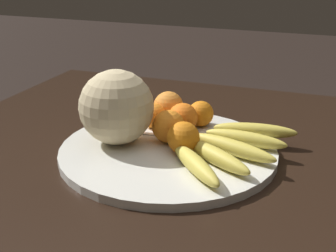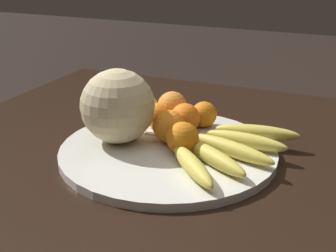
{
  "view_description": "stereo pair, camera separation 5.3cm",
  "coord_description": "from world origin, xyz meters",
  "views": [
    {
      "loc": [
        -0.29,
        0.83,
        1.21
      ],
      "look_at": [
        0.03,
        -0.03,
        0.84
      ],
      "focal_mm": 50.0,
      "sensor_mm": 36.0,
      "label": 1
    },
    {
      "loc": [
        -0.34,
        0.81,
        1.21
      ],
      "look_at": [
        0.03,
        -0.03,
        0.84
      ],
      "focal_mm": 50.0,
      "sensor_mm": 36.0,
      "label": 2
    }
  ],
  "objects": [
    {
      "name": "orange_back_right",
      "position": [
        0.0,
        -0.18,
        0.82
      ],
      "size": [
        0.06,
        0.06,
        0.06
      ],
      "color": "orange",
      "rests_on": "fruit_bowl"
    },
    {
      "name": "melon",
      "position": [
        0.14,
        -0.02,
        0.87
      ],
      "size": [
        0.16,
        0.16,
        0.16
      ],
      "color": "beige",
      "rests_on": "fruit_bowl"
    },
    {
      "name": "fruit_bowl",
      "position": [
        0.03,
        -0.03,
        0.79
      ],
      "size": [
        0.47,
        0.47,
        0.02
      ],
      "color": "silver",
      "rests_on": "kitchen_table"
    },
    {
      "name": "banana_bunch",
      "position": [
        -0.1,
        -0.04,
        0.81
      ],
      "size": [
        0.25,
        0.32,
        0.03
      ],
      "rotation": [
        0.0,
        0.0,
        2.81
      ],
      "color": "#473819",
      "rests_on": "fruit_bowl"
    },
    {
      "name": "orange_back_left",
      "position": [
        0.1,
        -0.13,
        0.82
      ],
      "size": [
        0.06,
        0.06,
        0.06
      ],
      "color": "orange",
      "rests_on": "fruit_bowl"
    },
    {
      "name": "orange_side_extra",
      "position": [
        -0.01,
        -0.02,
        0.83
      ],
      "size": [
        0.07,
        0.07,
        0.07
      ],
      "color": "orange",
      "rests_on": "fruit_bowl"
    },
    {
      "name": "orange_mid_center",
      "position": [
        0.03,
        -0.13,
        0.83
      ],
      "size": [
        0.07,
        0.07,
        0.07
      ],
      "color": "orange",
      "rests_on": "fruit_bowl"
    },
    {
      "name": "kitchen_table",
      "position": [
        0.0,
        0.0,
        0.68
      ],
      "size": [
        1.23,
        1.19,
        0.77
      ],
      "color": "black",
      "rests_on": "ground_plane"
    },
    {
      "name": "produce_tag",
      "position": [
        0.07,
        -0.1,
        0.79
      ],
      "size": [
        0.09,
        0.04,
        0.0
      ],
      "rotation": [
        0.0,
        0.0,
        0.15
      ],
      "color": "white",
      "rests_on": "fruit_bowl"
    },
    {
      "name": "orange_front_left",
      "position": [
        0.04,
        -0.06,
        0.83
      ],
      "size": [
        0.07,
        0.07,
        0.07
      ],
      "color": "orange",
      "rests_on": "fruit_bowl"
    },
    {
      "name": "orange_front_right",
      "position": [
        0.09,
        -0.19,
        0.83
      ],
      "size": [
        0.07,
        0.07,
        0.07
      ],
      "color": "orange",
      "rests_on": "fruit_bowl"
    },
    {
      "name": "orange_top_small",
      "position": [
        0.15,
        -0.18,
        0.82
      ],
      "size": [
        0.06,
        0.06,
        0.06
      ],
      "color": "orange",
      "rests_on": "fruit_bowl"
    }
  ]
}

